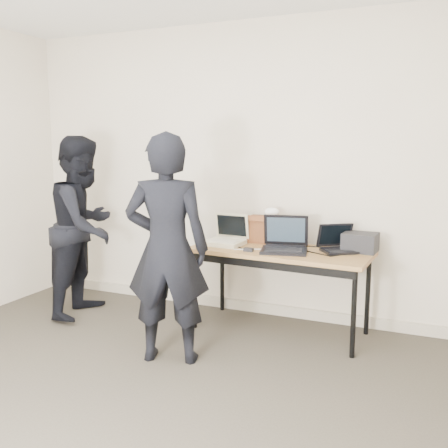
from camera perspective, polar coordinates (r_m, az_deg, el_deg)
The scene contains 13 objects.
room at distance 2.73m, azimuth -15.46°, elevation 3.46°, with size 4.60×4.60×2.80m.
desk at distance 4.25m, azimuth 6.39°, elevation -3.71°, with size 1.54×0.75×0.72m.
laptop_beige at distance 4.43m, azimuth 0.25°, elevation -1.65°, with size 0.35×0.34×0.26m.
laptop_center at distance 4.19m, azimuth 6.95°, elevation -2.17°, with size 0.44×0.43×0.29m.
laptop_right at distance 4.26m, azimuth 12.99°, elevation -2.36°, with size 0.41×0.41×0.22m.
leather_satchel at distance 4.48m, azimuth 5.08°, elevation -0.59°, with size 0.37×0.19×0.25m.
tissue at distance 4.45m, azimuth 5.50°, elevation 1.38°, with size 0.13×0.10×0.08m, color white.
equipment_box at distance 4.27m, azimuth 15.30°, elevation -2.03°, with size 0.27×0.23×0.16m, color black.
power_brick at distance 4.14m, azimuth 2.82°, elevation -2.95°, with size 0.08×0.05×0.03m, color black.
cables at distance 4.22m, azimuth 7.00°, elevation -2.93°, with size 1.16×0.42×0.01m.
person_typist at distance 3.66m, azimuth -6.52°, elevation -2.87°, with size 0.62×0.40×1.69m, color black.
person_observer at distance 4.84m, azimuth -15.66°, elevation -0.27°, with size 0.81×0.63×1.68m, color black.
baseboard at distance 4.92m, azimuth 1.85°, elevation -9.22°, with size 4.50×0.03×0.10m, color #B8AD98.
Camera 1 is at (1.70, -2.12, 1.61)m, focal length 40.00 mm.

